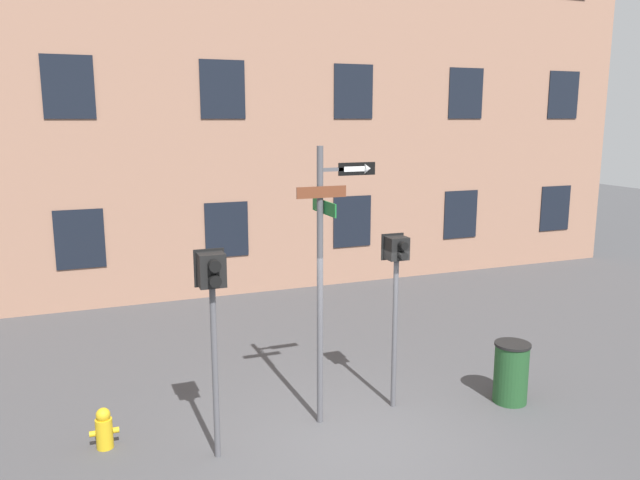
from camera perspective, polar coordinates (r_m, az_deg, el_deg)
ground_plane at (r=9.04m, az=3.83°, el=-18.34°), size 60.00×60.00×0.00m
building_facade at (r=15.95m, az=-9.36°, el=19.51°), size 24.00×0.63×13.62m
street_sign_pole at (r=8.84m, az=0.45°, el=-2.20°), size 1.19×0.85×4.07m
pedestrian_signal_left at (r=8.04m, az=-9.80°, el=-5.06°), size 0.39×0.40×2.81m
pedestrian_signal_right at (r=9.45m, az=6.98°, el=-3.23°), size 0.37×0.40×2.73m
fire_hydrant at (r=9.34m, az=-19.14°, el=-16.01°), size 0.39×0.23×0.58m
trash_bin at (r=10.50m, az=17.07°, el=-11.50°), size 0.56×0.56×0.98m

